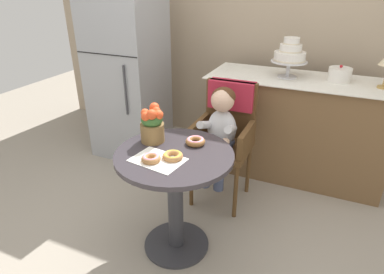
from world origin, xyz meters
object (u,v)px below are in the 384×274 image
(tiered_cake_stand, at_px, (290,54))
(round_layer_cake, at_px, (340,75))
(seated_child, at_px, (220,126))
(wicker_chair, at_px, (227,123))
(donut_side, at_px, (195,141))
(donut_mid, at_px, (151,158))
(flower_vase, at_px, (152,124))
(cafe_table, at_px, (175,183))
(donut_front, at_px, (173,156))
(refrigerator, at_px, (128,71))

(tiered_cake_stand, distance_m, round_layer_cake, 0.43)
(seated_child, bearing_deg, wicker_chair, 90.00)
(donut_side, xyz_separation_m, round_layer_cake, (0.76, 1.18, 0.21))
(donut_side, xyz_separation_m, tiered_cake_stand, (0.36, 1.14, 0.35))
(donut_mid, xyz_separation_m, donut_side, (0.14, 0.30, 0.00))
(flower_vase, distance_m, round_layer_cake, 1.62)
(cafe_table, relative_size, tiered_cake_stand, 2.19)
(seated_child, xyz_separation_m, donut_front, (-0.07, -0.64, 0.06))
(wicker_chair, xyz_separation_m, seated_child, (0.00, -0.16, 0.04))
(seated_child, xyz_separation_m, donut_side, (-0.02, -0.42, 0.06))
(seated_child, distance_m, donut_mid, 0.74)
(donut_front, height_order, donut_mid, donut_mid)
(flower_vase, relative_size, refrigerator, 0.14)
(tiered_cake_stand, bearing_deg, donut_front, -106.44)
(donut_front, xyz_separation_m, round_layer_cake, (0.81, 1.40, 0.22))
(cafe_table, height_order, refrigerator, refrigerator)
(cafe_table, xyz_separation_m, flower_vase, (-0.20, 0.09, 0.33))
(tiered_cake_stand, bearing_deg, flower_vase, -117.21)
(seated_child, relative_size, refrigerator, 0.43)
(wicker_chair, bearing_deg, flower_vase, -108.82)
(cafe_table, height_order, donut_mid, donut_mid)
(donut_front, relative_size, tiered_cake_stand, 0.36)
(donut_side, xyz_separation_m, flower_vase, (-0.27, -0.07, 0.10))
(round_layer_cake, bearing_deg, tiered_cake_stand, -174.47)
(donut_side, bearing_deg, wicker_chair, 87.91)
(donut_mid, xyz_separation_m, round_layer_cake, (0.90, 1.48, 0.22))
(refrigerator, bearing_deg, flower_vase, -49.78)
(donut_front, distance_m, donut_side, 0.23)
(cafe_table, height_order, flower_vase, flower_vase)
(tiered_cake_stand, bearing_deg, donut_side, -107.33)
(flower_vase, bearing_deg, donut_front, -35.20)
(wicker_chair, relative_size, round_layer_cake, 5.29)
(cafe_table, distance_m, donut_mid, 0.28)
(seated_child, distance_m, tiered_cake_stand, 0.90)
(donut_mid, height_order, tiered_cake_stand, tiered_cake_stand)
(flower_vase, bearing_deg, tiered_cake_stand, 62.79)
(wicker_chair, height_order, donut_side, wicker_chair)
(seated_child, relative_size, donut_side, 5.89)
(cafe_table, height_order, wicker_chair, wicker_chair)
(cafe_table, relative_size, donut_front, 6.00)
(donut_front, relative_size, round_layer_cake, 0.67)
(donut_side, bearing_deg, flower_vase, -165.65)
(tiered_cake_stand, xyz_separation_m, refrigerator, (-1.48, -0.20, -0.24))
(wicker_chair, xyz_separation_m, donut_front, (-0.07, -0.79, 0.10))
(wicker_chair, bearing_deg, tiered_cake_stand, 64.85)
(seated_child, height_order, donut_side, seated_child)
(seated_child, height_order, donut_mid, seated_child)
(donut_front, height_order, refrigerator, refrigerator)
(flower_vase, bearing_deg, donut_mid, -62.49)
(donut_front, bearing_deg, donut_side, 78.27)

